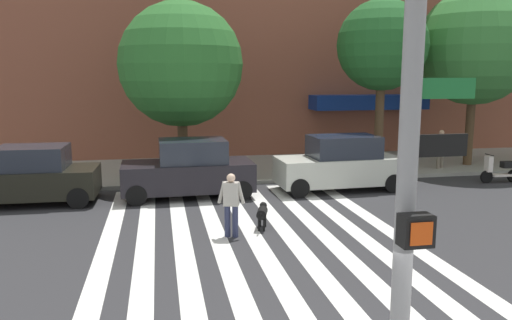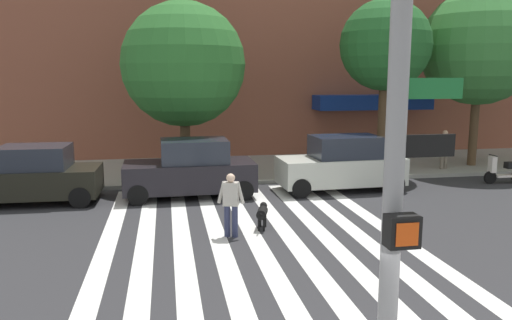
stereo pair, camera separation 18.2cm
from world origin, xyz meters
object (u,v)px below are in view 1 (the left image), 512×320
(parked_car_near_curb, at_px, (29,177))
(parked_car_third_in_line, at_px, (340,164))
(parked_scooter, at_px, (501,170))
(pedestrian_dog_walker, at_px, (231,201))
(street_tree_further, at_px, (475,47))
(pedestrian_bystander, at_px, (441,147))
(parked_car_behind_first, at_px, (189,170))
(dog_on_leash, at_px, (262,212))
(traffic_light_pole, at_px, (413,139))
(street_tree_middle, at_px, (382,46))
(street_tree_nearest, at_px, (181,65))

(parked_car_near_curb, relative_size, parked_car_third_in_line, 0.97)
(parked_scooter, height_order, pedestrian_dog_walker, pedestrian_dog_walker)
(parked_scooter, relative_size, street_tree_further, 0.22)
(parked_scooter, relative_size, pedestrian_bystander, 1.00)
(parked_car_behind_first, xyz_separation_m, street_tree_further, (12.44, 3.05, 4.33))
(dog_on_leash, bearing_deg, traffic_light_pole, -93.30)
(parked_car_near_curb, relative_size, parked_scooter, 2.65)
(parked_car_near_curb, height_order, dog_on_leash, parked_car_near_curb)
(street_tree_middle, distance_m, street_tree_further, 4.63)
(street_tree_further, bearing_deg, parked_car_third_in_line, -156.76)
(street_tree_nearest, xyz_separation_m, pedestrian_bystander, (10.79, -0.46, -3.38))
(parked_car_third_in_line, relative_size, pedestrian_bystander, 2.71)
(parked_car_behind_first, distance_m, parked_scooter, 11.83)
(street_tree_further, height_order, dog_on_leash, street_tree_further)
(parked_car_near_curb, height_order, street_tree_middle, street_tree_middle)
(street_tree_nearest, relative_size, dog_on_leash, 7.10)
(parked_car_near_curb, distance_m, dog_on_leash, 7.86)
(pedestrian_dog_walker, height_order, pedestrian_bystander, pedestrian_bystander)
(dog_on_leash, height_order, pedestrian_bystander, pedestrian_bystander)
(dog_on_leash, bearing_deg, parked_car_behind_first, 112.84)
(parked_scooter, distance_m, dog_on_leash, 10.90)
(street_tree_further, relative_size, pedestrian_dog_walker, 4.62)
(street_tree_middle, bearing_deg, parked_car_behind_first, -163.29)
(traffic_light_pole, xyz_separation_m, street_tree_nearest, (-1.24, 15.72, 0.94))
(pedestrian_dog_walker, distance_m, pedestrian_bystander, 12.17)
(parked_car_near_curb, relative_size, dog_on_leash, 4.59)
(parked_car_third_in_line, xyz_separation_m, pedestrian_dog_walker, (-4.56, -4.56, -0.01))
(parked_scooter, xyz_separation_m, dog_on_leash, (-10.14, -4.01, -0.04))
(pedestrian_dog_walker, bearing_deg, dog_on_leash, 30.96)
(parked_car_third_in_line, height_order, pedestrian_bystander, parked_car_third_in_line)
(parked_car_near_curb, distance_m, parked_scooter, 16.89)
(parked_scooter, bearing_deg, parked_car_near_curb, 180.00)
(traffic_light_pole, height_order, pedestrian_dog_walker, traffic_light_pole)
(parked_scooter, bearing_deg, street_tree_further, 78.55)
(parked_car_third_in_line, distance_m, pedestrian_dog_walker, 6.45)
(parked_scooter, xyz_separation_m, street_tree_middle, (-3.96, 2.36, 4.73))
(parked_car_behind_first, height_order, street_tree_nearest, street_tree_nearest)
(street_tree_nearest, relative_size, street_tree_further, 0.88)
(street_tree_further, bearing_deg, street_tree_nearest, -179.27)
(parked_car_behind_first, relative_size, parked_scooter, 2.68)
(parked_car_behind_first, distance_m, parked_car_third_in_line, 5.34)
(parked_car_behind_first, bearing_deg, street_tree_middle, 16.71)
(street_tree_nearest, bearing_deg, parked_car_behind_first, -88.91)
(traffic_light_pole, height_order, parked_car_behind_first, traffic_light_pole)
(street_tree_middle, relative_size, street_tree_further, 0.91)
(parked_car_third_in_line, height_order, pedestrian_dog_walker, parked_car_third_in_line)
(parked_scooter, bearing_deg, pedestrian_dog_walker, -157.59)
(traffic_light_pole, height_order, parked_car_third_in_line, traffic_light_pole)
(parked_car_near_curb, bearing_deg, street_tree_further, 9.90)
(traffic_light_pole, distance_m, street_tree_middle, 16.68)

